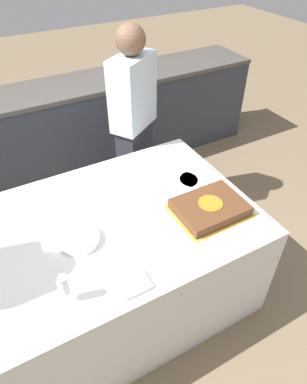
{
  "coord_description": "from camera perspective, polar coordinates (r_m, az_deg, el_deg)",
  "views": [
    {
      "loc": [
        -0.49,
        -1.36,
        2.18
      ],
      "look_at": [
        0.26,
        0.0,
        0.87
      ],
      "focal_mm": 32.0,
      "sensor_mm": 36.0,
      "label": 1
    }
  ],
  "objects": [
    {
      "name": "ground_plane",
      "position": [
        2.61,
        -5.3,
        -16.62
      ],
      "size": [
        14.0,
        14.0,
        0.0
      ],
      "primitive_type": "plane",
      "color": "#7A664C"
    },
    {
      "name": "person_cutting_cake",
      "position": [
        2.74,
        -3.26,
        10.58
      ],
      "size": [
        0.43,
        0.38,
        1.6
      ],
      "rotation": [
        0.0,
        0.0,
        -2.56
      ],
      "color": "#282833",
      "rests_on": "ground_plane"
    },
    {
      "name": "cake",
      "position": [
        2.06,
        9.38,
        -2.55
      ],
      "size": [
        0.44,
        0.35,
        0.07
      ],
      "color": "gold",
      "rests_on": "dining_table"
    },
    {
      "name": "utensil_pile",
      "position": [
        1.7,
        -3.23,
        -15.07
      ],
      "size": [
        0.15,
        0.12,
        0.02
      ],
      "color": "white",
      "rests_on": "dining_table"
    },
    {
      "name": "side_plate_near_cake",
      "position": [
        2.3,
        6.57,
        2.13
      ],
      "size": [
        0.18,
        0.18,
        0.0
      ],
      "color": "white",
      "rests_on": "dining_table"
    },
    {
      "name": "wine_glass",
      "position": [
        1.63,
        -14.62,
        -14.92
      ],
      "size": [
        0.07,
        0.07,
        0.17
      ],
      "color": "white",
      "rests_on": "dining_table"
    },
    {
      "name": "plate_stack",
      "position": [
        1.92,
        -12.28,
        -7.65
      ],
      "size": [
        0.23,
        0.23,
        0.04
      ],
      "color": "white",
      "rests_on": "dining_table"
    },
    {
      "name": "dining_table",
      "position": [
        2.3,
        -5.88,
        -11.35
      ],
      "size": [
        1.63,
        1.15,
        0.77
      ],
      "color": "silver",
      "rests_on": "ground_plane"
    },
    {
      "name": "back_counter",
      "position": [
        3.5,
        -17.28,
        8.82
      ],
      "size": [
        4.4,
        0.58,
        0.92
      ],
      "color": "#333842",
      "rests_on": "ground_plane"
    },
    {
      "name": "side_plate_right_edge",
      "position": [
        2.29,
        5.22,
        2.03
      ],
      "size": [
        0.18,
        0.18,
        0.0
      ],
      "color": "white",
      "rests_on": "dining_table"
    }
  ]
}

